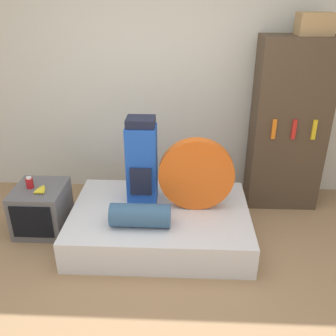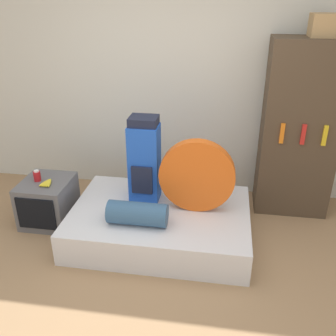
{
  "view_description": "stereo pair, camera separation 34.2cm",
  "coord_description": "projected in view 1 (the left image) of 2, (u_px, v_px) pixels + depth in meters",
  "views": [
    {
      "loc": [
        0.2,
        -2.18,
        2.25
      ],
      "look_at": [
        0.06,
        0.9,
        0.76
      ],
      "focal_mm": 40.0,
      "sensor_mm": 36.0,
      "label": 1
    },
    {
      "loc": [
        0.54,
        -2.14,
        2.25
      ],
      "look_at": [
        0.06,
        0.9,
        0.76
      ],
      "focal_mm": 40.0,
      "sensor_mm": 36.0,
      "label": 2
    }
  ],
  "objects": [
    {
      "name": "cardboard_box",
      "position": [
        315.0,
        24.0,
        3.55
      ],
      "size": [
        0.33,
        0.25,
        0.21
      ],
      "color": "#A88456",
      "rests_on": "bookshelf"
    },
    {
      "name": "sleeping_roll",
      "position": [
        140.0,
        215.0,
        3.33
      ],
      "size": [
        0.54,
        0.21,
        0.21
      ],
      "color": "#33567A",
      "rests_on": "bed"
    },
    {
      "name": "banana_bunch",
      "position": [
        41.0,
        189.0,
        3.63
      ],
      "size": [
        0.12,
        0.17,
        0.03
      ],
      "color": "yellow",
      "rests_on": "television"
    },
    {
      "name": "ground_plane",
      "position": [
        155.0,
        304.0,
        2.95
      ],
      "size": [
        16.0,
        16.0,
        0.0
      ],
      "primitive_type": "plane",
      "color": "#997551"
    },
    {
      "name": "television",
      "position": [
        42.0,
        208.0,
        3.79
      ],
      "size": [
        0.49,
        0.55,
        0.47
      ],
      "color": "#5B5B60",
      "rests_on": "ground_plane"
    },
    {
      "name": "bookshelf",
      "position": [
        288.0,
        126.0,
        4.0
      ],
      "size": [
        0.75,
        0.44,
        1.84
      ],
      "color": "#473828",
      "rests_on": "ground_plane"
    },
    {
      "name": "wall_back",
      "position": [
        167.0,
        82.0,
        4.16
      ],
      "size": [
        8.0,
        0.05,
        2.6
      ],
      "color": "silver",
      "rests_on": "ground_plane"
    },
    {
      "name": "tent_bag",
      "position": [
        196.0,
        175.0,
        3.51
      ],
      "size": [
        0.71,
        0.11,
        0.71
      ],
      "color": "#E05B19",
      "rests_on": "bed"
    },
    {
      "name": "canister",
      "position": [
        30.0,
        183.0,
        3.67
      ],
      "size": [
        0.07,
        0.07,
        0.12
      ],
      "color": "#B2191E",
      "rests_on": "television"
    },
    {
      "name": "bed",
      "position": [
        160.0,
        223.0,
        3.69
      ],
      "size": [
        1.71,
        1.19,
        0.31
      ],
      "color": "silver",
      "rests_on": "ground_plane"
    },
    {
      "name": "backpack",
      "position": [
        142.0,
        162.0,
        3.62
      ],
      "size": [
        0.29,
        0.27,
        0.86
      ],
      "color": "blue",
      "rests_on": "bed"
    }
  ]
}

